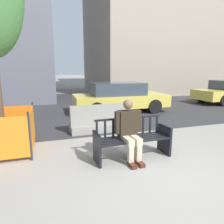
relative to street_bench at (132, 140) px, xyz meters
The scene contains 7 objects.
ground_plane 1.15m from the street_bench, 72.98° to the right, with size 200.00×200.00×0.00m, color gray.
street_asphalt 7.68m from the street_bench, 87.63° to the left, with size 120.00×12.00×0.01m, color #333335.
street_bench is the anchor object (origin of this frame).
seated_person 0.32m from the street_bench, 150.23° to the right, with size 0.58×0.73×1.31m.
jersey_barrier_centre 2.22m from the street_bench, 93.16° to the left, with size 2.02×0.73×0.84m.
construction_fence 3.06m from the street_bench, 156.94° to the left, with size 1.41×1.41×1.08m.
car_taxi_near 5.20m from the street_bench, 73.36° to the left, with size 4.38×2.03×1.38m.
Camera 1 is at (-2.03, -2.83, 1.90)m, focal length 32.00 mm.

